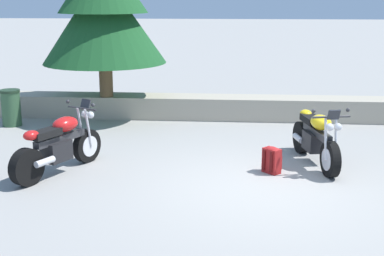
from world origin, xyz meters
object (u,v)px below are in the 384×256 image
at_px(motorcycle_red_near_left, 59,146).
at_px(trash_bin, 11,108).
at_px(pine_tree_far_left, 103,4).
at_px(rider_backpack, 272,159).
at_px(motorcycle_yellow_centre, 316,139).

bearing_deg(motorcycle_red_near_left, trash_bin, 124.85).
bearing_deg(pine_tree_far_left, rider_backpack, -45.28).
height_order(motorcycle_red_near_left, pine_tree_far_left, pine_tree_far_left).
distance_m(motorcycle_red_near_left, rider_backpack, 3.69).
bearing_deg(motorcycle_yellow_centre, motorcycle_red_near_left, -169.63).
xyz_separation_m(motorcycle_red_near_left, rider_backpack, (3.67, 0.28, -0.24)).
bearing_deg(motorcycle_red_near_left, rider_backpack, 4.31).
height_order(pine_tree_far_left, trash_bin, pine_tree_far_left).
bearing_deg(trash_bin, motorcycle_red_near_left, -55.15).
height_order(motorcycle_red_near_left, rider_backpack, motorcycle_red_near_left).
bearing_deg(pine_tree_far_left, motorcycle_yellow_centre, -35.56).
height_order(motorcycle_yellow_centre, rider_backpack, motorcycle_yellow_centre).
xyz_separation_m(motorcycle_yellow_centre, pine_tree_far_left, (-4.66, 3.33, 2.32)).
distance_m(motorcycle_yellow_centre, rider_backpack, 1.02).
height_order(rider_backpack, pine_tree_far_left, pine_tree_far_left).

